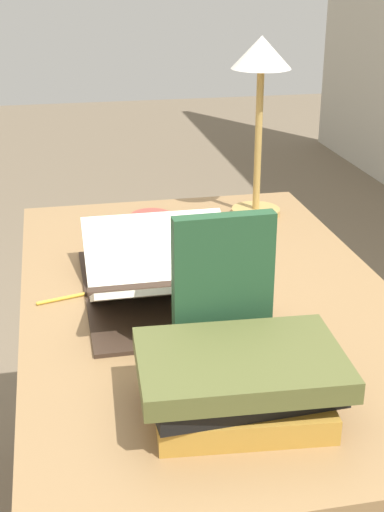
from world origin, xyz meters
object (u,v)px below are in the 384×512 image
(book_standing_upright, at_px, (223,291))
(reading_lamp, at_px, (261,79))
(coffee_mug, at_px, (152,232))
(book_stack_tall, at_px, (240,381))
(open_book, at_px, (166,279))
(pencil, at_px, (72,296))

(book_standing_upright, distance_m, reading_lamp, 0.77)
(coffee_mug, bearing_deg, book_stack_tall, 2.70)
(open_book, distance_m, pencil, 0.19)
(pencil, bearing_deg, book_standing_upright, 39.11)
(coffee_mug, relative_size, pencil, 0.87)
(reading_lamp, xyz_separation_m, coffee_mug, (0.18, -0.30, -0.31))
(reading_lamp, bearing_deg, book_stack_tall, -17.82)
(open_book, relative_size, pencil, 3.26)
(open_book, distance_m, book_stack_tall, 0.42)
(open_book, relative_size, coffee_mug, 3.75)
(open_book, relative_size, book_standing_upright, 1.77)
(open_book, distance_m, book_standing_upright, 0.30)
(reading_lamp, bearing_deg, pencil, -50.74)
(open_book, height_order, reading_lamp, reading_lamp)
(book_standing_upright, xyz_separation_m, coffee_mug, (-0.51, -0.04, -0.09))
(book_stack_tall, xyz_separation_m, coffee_mug, (-0.66, -0.03, -0.01))
(pencil, bearing_deg, coffee_mug, 139.00)
(book_standing_upright, bearing_deg, book_stack_tall, -4.58)
(coffee_mug, distance_m, pencil, 0.30)
(coffee_mug, xyz_separation_m, pencil, (0.22, -0.19, -0.04))
(book_stack_tall, bearing_deg, pencil, -152.49)
(reading_lamp, distance_m, coffee_mug, 0.47)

